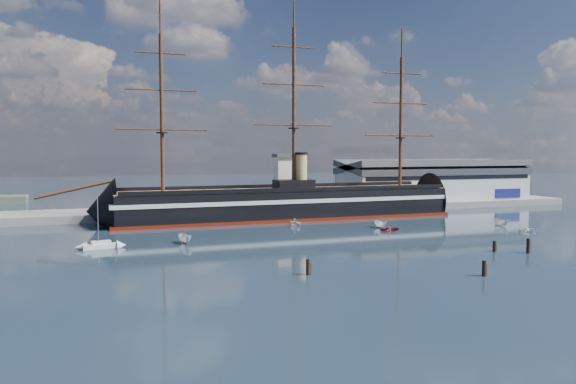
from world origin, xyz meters
name	(u,v)px	position (x,y,z in m)	size (l,w,h in m)	color
ground	(317,228)	(0.00, 40.00, 0.00)	(600.00, 600.00, 0.00)	#162633
quay	(302,211)	(10.00, 76.00, 0.00)	(180.00, 18.00, 2.00)	slate
warehouse	(433,181)	(58.00, 80.00, 7.98)	(63.00, 21.00, 11.60)	#B7BABC
quay_tower	(283,179)	(3.00, 73.00, 9.75)	(5.00, 5.00, 15.00)	silver
warship	(280,204)	(-2.13, 60.00, 4.04)	(113.02, 17.83, 53.94)	black
sailboat	(101,245)	(-47.51, 28.32, 0.66)	(6.62, 2.66, 10.30)	white
motorboat_a	(185,244)	(-32.08, 28.87, 0.00)	(5.74, 2.10, 2.30)	silver
motorboat_b	(390,231)	(14.02, 30.93, 0.00)	(2.87, 1.15, 1.34)	maroon
motorboat_c	(381,228)	(14.25, 35.78, 0.00)	(5.34, 1.96, 2.14)	white
motorboat_d	(295,226)	(-3.22, 45.78, 0.00)	(5.60, 2.43, 2.05)	beige
motorboat_e	(529,232)	(42.34, 19.63, 0.00)	(2.60, 1.04, 1.22)	white
motorboat_f	(501,226)	(43.18, 29.49, 0.00)	(5.40, 1.98, 2.16)	silver
piling_near_left	(308,275)	(-19.70, -4.49, 0.00)	(0.64, 0.64, 3.00)	black
piling_near_mid	(484,276)	(3.65, -13.74, 0.00)	(0.64, 0.64, 3.01)	black
piling_near_right	(528,253)	(22.94, -1.31, 0.00)	(0.64, 0.64, 3.32)	black
piling_extra	(494,252)	(18.36, 1.86, 0.00)	(0.64, 0.64, 2.66)	black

